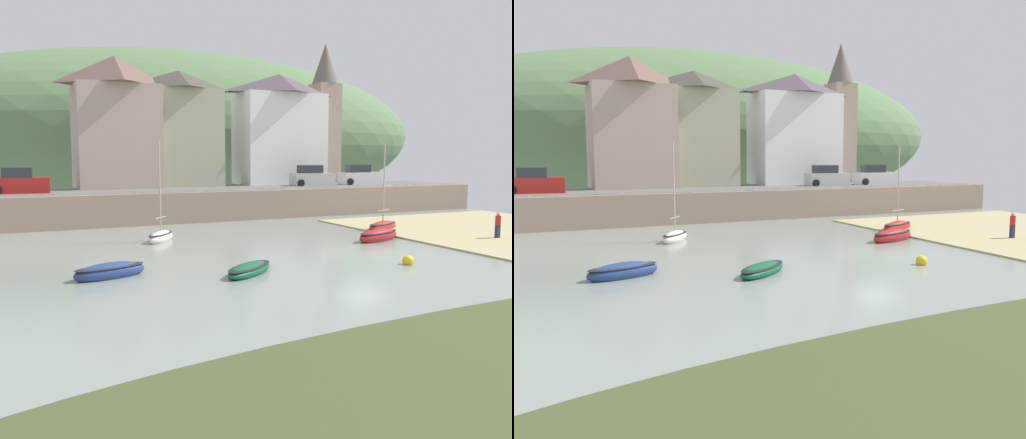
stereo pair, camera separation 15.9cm
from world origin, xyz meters
The scene contains 16 objects.
quay_seawall centered at (0.00, 17.50, 1.36)m, with size 48.00×9.40×2.40m.
hillside_backdrop centered at (5.11, 55.20, 8.30)m, with size 80.00×44.00×23.71m.
waterfront_building_left centered at (-8.59, 25.20, 8.26)m, with size 7.43×6.09×11.54m.
waterfront_building_centre centered at (-2.77, 25.20, 7.80)m, with size 7.72×4.73×10.65m.
waterfront_building_right centered at (7.73, 25.20, 7.97)m, with size 8.90×5.07×10.98m.
church_with_spire centered at (15.56, 29.20, 10.31)m, with size 3.00×3.00×15.37m.
sailboat_nearest_shore centered at (3.30, 2.96, 0.29)m, with size 3.89×2.33×0.94m.
sailboat_white_hull centered at (-7.90, -2.44, 0.20)m, with size 3.36×2.97×0.62m.
fishing_boat_green centered at (6.52, 6.69, 0.30)m, with size 3.50×2.26×6.18m.
rowboat_small_beached centered at (-9.12, 8.26, 0.32)m, with size 2.52×2.76×6.29m.
motorboat_with_cabin centered at (-13.67, -0.56, 0.26)m, with size 3.43×1.94×0.85m.
parked_car_near_slipway centered at (-16.68, 20.70, 3.20)m, with size 4.22×2.01×1.95m.
parked_car_by_wall centered at (8.92, 20.70, 3.20)m, with size 4.23×2.03×1.95m.
parked_car_end_of_row centered at (14.43, 20.70, 3.20)m, with size 4.22×2.02×1.95m.
person_on_slipway centered at (10.36, 0.17, 0.98)m, with size 0.34×0.34×1.62m.
mooring_buoy centered at (-0.06, -3.72, 0.17)m, with size 0.57×0.57×0.57m.
Camera 2 is at (-17.29, -23.95, 5.23)m, focal length 37.69 mm.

